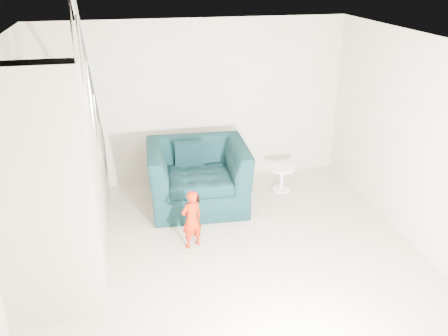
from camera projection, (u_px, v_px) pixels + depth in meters
The scene contains 11 objects.
floor at pixel (233, 270), 5.83m from camera, with size 5.50×5.50×0.00m, color tan.
ceiling at pixel (235, 48), 4.75m from camera, with size 5.50×5.50×0.00m, color silver.
back_wall at pixel (195, 104), 7.75m from camera, with size 5.00×5.00×0.00m, color #B7AC95.
right_wall at pixel (433, 153), 5.78m from camera, with size 5.50×5.50×0.00m, color #B7AC95.
armchair at pixel (198, 176), 7.23m from camera, with size 1.49×1.30×0.97m, color black.
toddler at pixel (192, 219), 6.17m from camera, with size 0.30×0.20×0.82m, color #A70C05.
side_table at pixel (282, 175), 7.76m from camera, with size 0.42×0.42×0.42m.
staircase at pixel (57, 198), 5.55m from camera, with size 1.02×3.03×3.62m.
cushion at pixel (189, 155), 7.36m from camera, with size 0.46×0.13×0.43m, color black.
throw at pixel (152, 173), 7.03m from camera, with size 0.05×0.50×0.56m, color black.
phone at pixel (199, 199), 6.05m from camera, with size 0.02×0.05×0.10m, color black.
Camera 1 is at (-1.14, -4.70, 3.51)m, focal length 38.00 mm.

